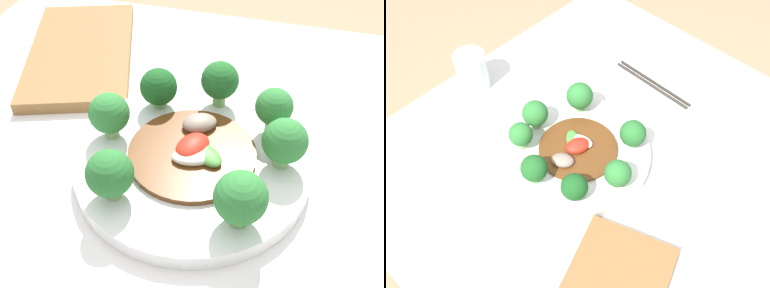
% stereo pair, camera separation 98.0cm
% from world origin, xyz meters
% --- Properties ---
extents(plate, '(0.30, 0.30, 0.02)m').
position_xyz_m(plate, '(0.04, -0.04, 0.76)').
color(plate, white).
rests_on(plate, table).
extents(broccoli_northwest, '(0.05, 0.05, 0.06)m').
position_xyz_m(broccoli_northwest, '(-0.05, 0.03, 0.81)').
color(broccoli_northwest, '#89B76B').
rests_on(broccoli_northwest, plate).
extents(broccoli_south, '(0.06, 0.06, 0.07)m').
position_xyz_m(broccoli_south, '(0.05, -0.15, 0.81)').
color(broccoli_south, '#89B76B').
rests_on(broccoli_south, plate).
extents(broccoli_southwest, '(0.06, 0.06, 0.07)m').
position_xyz_m(broccoli_southwest, '(-0.05, -0.12, 0.81)').
color(broccoli_southwest, '#70A356').
rests_on(broccoli_southwest, plate).
extents(broccoli_northeast, '(0.05, 0.05, 0.06)m').
position_xyz_m(broccoli_northeast, '(0.12, 0.03, 0.80)').
color(broccoli_northeast, '#7AAD5B').
rests_on(broccoli_northeast, plate).
extents(broccoli_southeast, '(0.05, 0.05, 0.07)m').
position_xyz_m(broccoli_southeast, '(0.11, -0.13, 0.81)').
color(broccoli_southeast, '#89B76B').
rests_on(broccoli_southeast, plate).
extents(broccoli_east, '(0.05, 0.05, 0.07)m').
position_xyz_m(broccoli_east, '(0.15, -0.05, 0.81)').
color(broccoli_east, '#7AAD5B').
rests_on(broccoli_east, plate).
extents(broccoli_north, '(0.05, 0.05, 0.06)m').
position_xyz_m(broccoli_north, '(0.05, 0.07, 0.81)').
color(broccoli_north, '#89B76B').
rests_on(broccoli_north, plate).
extents(stirfry_center, '(0.16, 0.16, 0.03)m').
position_xyz_m(stirfry_center, '(0.04, -0.04, 0.78)').
color(stirfry_center, '#5B3314').
rests_on(stirfry_center, plate).
extents(cutting_board, '(0.34, 0.25, 0.02)m').
position_xyz_m(cutting_board, '(0.24, 0.21, 0.76)').
color(cutting_board, brown).
rests_on(cutting_board, table).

